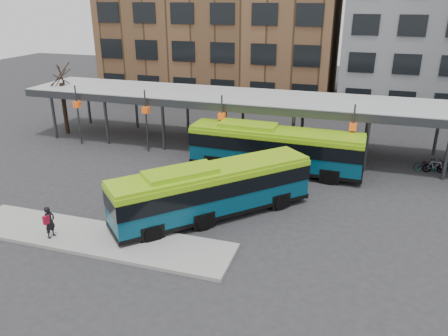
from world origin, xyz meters
TOP-DOWN VIEW (x-y plane):
  - ground at (0.00, 0.00)m, footprint 120.00×120.00m
  - boarding_island at (-5.50, -3.00)m, footprint 14.00×3.00m
  - canopy at (-0.06, 12.87)m, footprint 40.00×6.53m
  - tree at (-18.00, 12.00)m, footprint 1.64×1.64m
  - bus_front at (-0.77, 1.10)m, footprint 9.44×9.68m
  - bus_rear at (1.04, 8.74)m, footprint 11.71×2.88m
  - pedestrian at (-7.52, -3.69)m, footprint 0.45×0.66m

SIDE VIEW (x-z plane):
  - ground at x=0.00m, z-range 0.00..0.00m
  - boarding_island at x=-5.50m, z-range 0.00..0.18m
  - pedestrian at x=-7.52m, z-range 0.19..1.83m
  - bus_front at x=-0.77m, z-range 0.06..3.14m
  - bus_rear at x=1.04m, z-range 0.07..3.28m
  - tree at x=-18.00m, z-range -0.36..5.23m
  - canopy at x=-0.06m, z-range 1.51..6.31m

